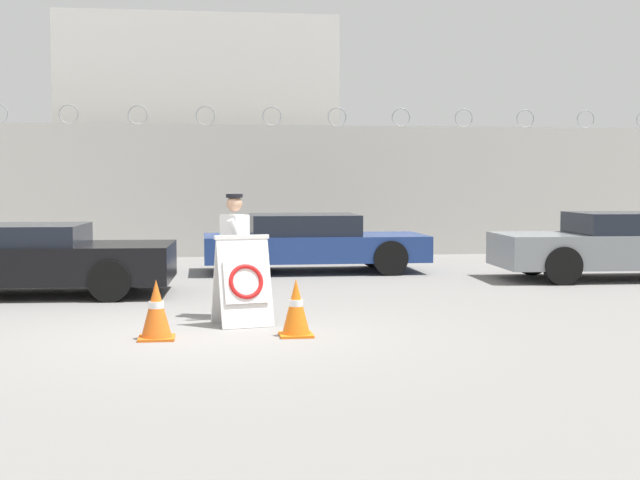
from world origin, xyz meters
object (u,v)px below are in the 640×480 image
Objects in this scene: security_guard at (234,250)px; traffic_cone_near at (156,310)px; traffic_cone_mid at (296,308)px; barricade_sign at (243,280)px; parked_car_front_coupe at (26,258)px; parked_car_rear_sedan at (312,242)px; parked_car_far_side at (624,245)px.

traffic_cone_near is at bearing -61.78° from security_guard.
traffic_cone_near is 1.02× the size of traffic_cone_mid.
barricade_sign is 1.10m from traffic_cone_mid.
parked_car_front_coupe is at bearing 121.84° from barricade_sign.
parked_car_rear_sedan is 6.00m from parked_car_far_side.
parked_car_rear_sedan is at bearing 69.63° from traffic_cone_near.
barricade_sign is at bearing -22.60° from security_guard.
parked_car_rear_sedan is (1.68, 6.46, 0.02)m from barricade_sign.
parked_car_far_side reaches higher than parked_car_rear_sedan.
security_guard is 2.38× the size of traffic_cone_near.
security_guard is 4.26m from parked_car_front_coupe.
parked_car_front_coupe is 1.05× the size of parked_car_rear_sedan.
parked_car_rear_sedan is at bearing 63.09° from barricade_sign.
security_guard reaches higher than parked_car_front_coupe.
security_guard is 0.36× the size of parked_car_front_coupe.
parked_car_far_side reaches higher than parked_car_front_coupe.
traffic_cone_near is (-0.96, -1.54, -0.57)m from security_guard.
security_guard is 1.78m from traffic_cone_mid.
security_guard is 0.35× the size of parked_car_far_side.
barricade_sign is 4.75m from parked_car_front_coupe.
barricade_sign reaches higher than parked_car_front_coupe.
parked_car_rear_sedan reaches higher than barricade_sign.
security_guard reaches higher than traffic_cone_near.
traffic_cone_near is 4.87m from parked_car_front_coupe.
parked_car_far_side is (7.32, 4.40, 0.07)m from barricade_sign.
barricade_sign is at bearing -104.51° from parked_car_rear_sedan.
parked_car_rear_sedan is (1.77, 5.81, -0.32)m from security_guard.
parked_car_rear_sedan is (2.73, 7.35, 0.25)m from traffic_cone_near.
security_guard is at bearing 84.88° from barricade_sign.
parked_car_far_side reaches higher than traffic_cone_mid.
traffic_cone_mid is at bearing 40.56° from parked_car_far_side.
parked_car_rear_sedan is at bearing 133.32° from security_guard.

